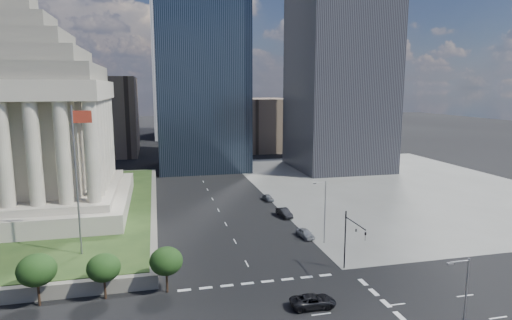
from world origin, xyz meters
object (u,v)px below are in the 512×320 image
object	(u,v)px
flagpole	(77,173)
pickup_truck	(313,301)
war_memorial	(23,103)
street_lamp_south	(463,307)
traffic_signal_ne	(351,235)
parked_sedan_near	(305,233)
parked_sedan_mid	(284,213)
street_lamp_north	(324,208)
parked_sedan_far	(268,198)

from	to	relation	value
flagpole	pickup_truck	distance (m)	34.03
war_memorial	street_lamp_south	xyz separation A→B (m)	(47.33, -54.00, -15.74)
traffic_signal_ne	war_memorial	bearing A→B (deg)	143.58
parked_sedan_near	street_lamp_south	bearing A→B (deg)	-94.65
street_lamp_south	parked_sedan_mid	size ratio (longest dim) A/B	2.10
war_memorial	pickup_truck	size ratio (longest dim) A/B	7.60
street_lamp_north	parked_sedan_near	bearing A→B (deg)	120.76
street_lamp_south	parked_sedan_near	bearing A→B (deg)	93.07
traffic_signal_ne	parked_sedan_near	world-z (taller)	traffic_signal_ne
flagpole	pickup_truck	bearing A→B (deg)	-33.24
traffic_signal_ne	parked_sedan_far	distance (m)	38.51
flagpole	traffic_signal_ne	world-z (taller)	flagpole
flagpole	parked_sedan_far	bearing A→B (deg)	39.95
flagpole	parked_sedan_mid	size ratio (longest dim) A/B	4.21
flagpole	traffic_signal_ne	size ratio (longest dim) A/B	2.50
parked_sedan_mid	flagpole	bearing A→B (deg)	-161.77
parked_sedan_far	parked_sedan_mid	bearing A→B (deg)	-97.48
war_memorial	traffic_signal_ne	size ratio (longest dim) A/B	4.88
street_lamp_north	parked_sedan_mid	size ratio (longest dim) A/B	2.10
street_lamp_south	parked_sedan_mid	bearing A→B (deg)	92.29
flagpole	parked_sedan_near	world-z (taller)	flagpole
flagpole	traffic_signal_ne	distance (m)	36.69
street_lamp_north	pickup_truck	size ratio (longest dim) A/B	1.95
war_memorial	street_lamp_north	world-z (taller)	war_memorial
traffic_signal_ne	street_lamp_south	size ratio (longest dim) A/B	0.80
parked_sedan_near	parked_sedan_far	distance (m)	23.85
pickup_truck	street_lamp_south	bearing A→B (deg)	-143.78
traffic_signal_ne	street_lamp_south	distance (m)	19.72
pickup_truck	parked_sedan_near	distance (m)	22.50
street_lamp_north	parked_sedan_mid	world-z (taller)	street_lamp_north
traffic_signal_ne	street_lamp_south	world-z (taller)	street_lamp_south
flagpole	parked_sedan_near	size ratio (longest dim) A/B	4.85
traffic_signal_ne	parked_sedan_near	size ratio (longest dim) A/B	1.94
street_lamp_south	traffic_signal_ne	bearing A→B (deg)	92.41
street_lamp_north	parked_sedan_far	world-z (taller)	street_lamp_north
street_lamp_south	street_lamp_north	world-z (taller)	same
parked_sedan_far	street_lamp_south	bearing A→B (deg)	-95.67
war_memorial	pickup_truck	world-z (taller)	war_memorial
parked_sedan_mid	pickup_truck	bearing A→B (deg)	-108.77
street_lamp_south	pickup_truck	distance (m)	16.09
flagpole	street_lamp_south	distance (m)	46.81
pickup_truck	parked_sedan_mid	size ratio (longest dim) A/B	1.08
war_memorial	street_lamp_north	xyz separation A→B (m)	(47.33, -23.00, -15.74)
war_memorial	parked_sedan_mid	bearing A→B (deg)	-10.21
parked_sedan_near	parked_sedan_far	xyz separation A→B (m)	(0.00, 23.85, -0.04)
street_lamp_north	parked_sedan_mid	distance (m)	15.70
parked_sedan_near	parked_sedan_far	world-z (taller)	parked_sedan_near
flagpole	street_lamp_north	distance (m)	35.95
war_memorial	street_lamp_north	distance (m)	54.92
traffic_signal_ne	street_lamp_south	bearing A→B (deg)	-87.59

